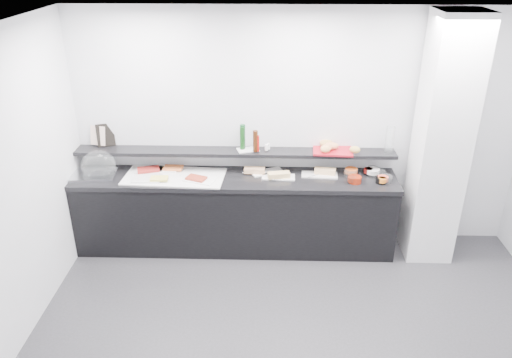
{
  "coord_description": "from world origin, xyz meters",
  "views": [
    {
      "loc": [
        -0.31,
        -3.31,
        3.28
      ],
      "look_at": [
        -0.45,
        1.45,
        1.0
      ],
      "focal_mm": 35.0,
      "sensor_mm": 36.0,
      "label": 1
    }
  ],
  "objects_px": {
    "sandwich_plate_mid": "(278,177)",
    "framed_print": "(106,135)",
    "cloche_base": "(94,175)",
    "bread_tray": "(333,151)",
    "carafe": "(390,140)",
    "condiment_tray": "(248,150)"
  },
  "relations": [
    {
      "from": "sandwich_plate_mid",
      "to": "bread_tray",
      "type": "height_order",
      "value": "bread_tray"
    },
    {
      "from": "cloche_base",
      "to": "sandwich_plate_mid",
      "type": "height_order",
      "value": "cloche_base"
    },
    {
      "from": "sandwich_plate_mid",
      "to": "condiment_tray",
      "type": "distance_m",
      "value": 0.46
    },
    {
      "from": "cloche_base",
      "to": "framed_print",
      "type": "xyz_separation_m",
      "value": [
        0.08,
        0.31,
        0.36
      ]
    },
    {
      "from": "sandwich_plate_mid",
      "to": "framed_print",
      "type": "bearing_deg",
      "value": 173.88
    },
    {
      "from": "framed_print",
      "to": "condiment_tray",
      "type": "xyz_separation_m",
      "value": [
        1.63,
        -0.09,
        -0.12
      ]
    },
    {
      "from": "framed_print",
      "to": "carafe",
      "type": "distance_m",
      "value": 3.19
    },
    {
      "from": "condiment_tray",
      "to": "carafe",
      "type": "height_order",
      "value": "carafe"
    },
    {
      "from": "cloche_base",
      "to": "condiment_tray",
      "type": "height_order",
      "value": "condiment_tray"
    },
    {
      "from": "carafe",
      "to": "condiment_tray",
      "type": "bearing_deg",
      "value": 179.39
    },
    {
      "from": "cloche_base",
      "to": "framed_print",
      "type": "relative_size",
      "value": 1.85
    },
    {
      "from": "framed_print",
      "to": "bread_tray",
      "type": "height_order",
      "value": "framed_print"
    },
    {
      "from": "framed_print",
      "to": "carafe",
      "type": "relative_size",
      "value": 0.87
    },
    {
      "from": "bread_tray",
      "to": "framed_print",
      "type": "bearing_deg",
      "value": -178.32
    },
    {
      "from": "sandwich_plate_mid",
      "to": "cloche_base",
      "type": "bearing_deg",
      "value": -177.13
    },
    {
      "from": "cloche_base",
      "to": "framed_print",
      "type": "bearing_deg",
      "value": 69.32
    },
    {
      "from": "carafe",
      "to": "framed_print",
      "type": "bearing_deg",
      "value": 178.11
    },
    {
      "from": "framed_print",
      "to": "carafe",
      "type": "height_order",
      "value": "carafe"
    },
    {
      "from": "cloche_base",
      "to": "carafe",
      "type": "height_order",
      "value": "carafe"
    },
    {
      "from": "condiment_tray",
      "to": "cloche_base",
      "type": "bearing_deg",
      "value": 170.32
    },
    {
      "from": "cloche_base",
      "to": "sandwich_plate_mid",
      "type": "xyz_separation_m",
      "value": [
        2.06,
        0.04,
        -0.01
      ]
    },
    {
      "from": "framed_print",
      "to": "bread_tray",
      "type": "distance_m",
      "value": 2.58
    }
  ]
}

